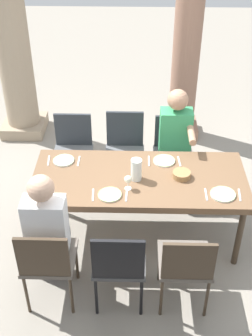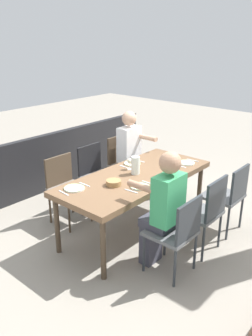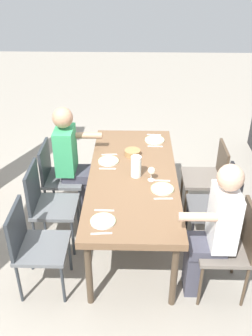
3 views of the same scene
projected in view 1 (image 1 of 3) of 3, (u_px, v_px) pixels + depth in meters
ground_plane at (138, 234)px, 4.65m from camera, size 16.00×16.00×0.00m
dining_table at (139, 182)px, 4.24m from camera, size 2.03×0.88×0.76m
chair_west_north at (73, 147)px, 5.06m from camera, size 0.44×0.44×0.87m
chair_west_south at (47, 260)px, 3.66m from camera, size 0.44×0.44×0.90m
chair_mid_north at (125, 147)px, 5.04m from camera, size 0.44×0.44×0.91m
chair_mid_south at (119, 262)px, 3.65m from camera, size 0.44×0.44×0.90m
chair_east_north at (173, 149)px, 5.03m from camera, size 0.44×0.44×0.87m
chair_east_south at (186, 263)px, 3.65m from camera, size 0.44×0.44×0.88m
diner_woman_green at (175, 143)px, 4.77m from camera, size 0.35×0.50×1.30m
diner_man_white at (48, 230)px, 3.70m from camera, size 0.35×0.50×1.31m
stone_column_near at (9, 24)px, 5.43m from camera, size 0.57×0.57×3.08m
stone_column_centre at (188, 34)px, 5.45m from camera, size 0.46×0.46×2.89m
plate_0 at (64, 160)px, 4.41m from camera, size 0.21×0.21×0.02m
fork_0 at (49, 161)px, 4.41m from camera, size 0.03×0.17×0.01m
spoon_0 at (79, 161)px, 4.41m from camera, size 0.02×0.17×0.01m
plate_1 at (110, 195)px, 3.98m from camera, size 0.22×0.22×0.02m
wine_glass_1 at (128, 180)px, 4.00m from camera, size 0.07×0.07×0.14m
fork_1 at (93, 195)px, 3.99m from camera, size 0.02×0.17×0.01m
spoon_1 at (126, 195)px, 3.98m from camera, size 0.02×0.17×0.01m
plate_2 at (164, 161)px, 4.40m from camera, size 0.22×0.22×0.02m
fork_2 at (149, 161)px, 4.41m from camera, size 0.02×0.17×0.01m
spoon_2 at (179, 161)px, 4.40m from camera, size 0.03×0.17×0.01m
plate_3 at (223, 194)px, 3.98m from camera, size 0.23×0.23×0.02m
fork_3 at (206, 194)px, 3.99m from camera, size 0.02×0.17×0.01m
spoon_3 at (240, 195)px, 3.98m from camera, size 0.03×0.17×0.01m
water_pitcher at (136, 171)px, 4.12m from camera, size 0.10×0.10×0.22m
bread_basket at (182, 175)px, 4.18m from camera, size 0.17×0.17×0.06m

